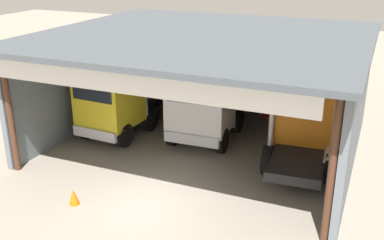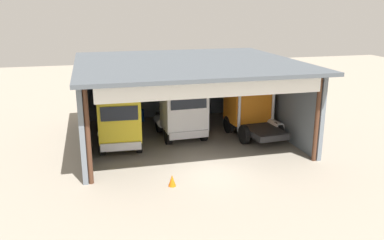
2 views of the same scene
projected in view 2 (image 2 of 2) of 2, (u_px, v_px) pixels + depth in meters
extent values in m
plane|color=gray|center=(211.00, 172.00, 20.22)|extent=(80.00, 80.00, 0.00)
cube|color=slate|center=(168.00, 85.00, 29.77)|extent=(12.18, 0.24, 4.74)
cube|color=slate|center=(83.00, 108.00, 23.22)|extent=(0.24, 10.96, 4.74)
cube|color=slate|center=(277.00, 96.00, 26.11)|extent=(0.24, 10.96, 4.74)
cube|color=#474E55|center=(187.00, 63.00, 23.52)|extent=(12.78, 11.95, 0.20)
cylinder|color=#4C2D1E|center=(88.00, 136.00, 18.32)|extent=(0.24, 0.24, 4.74)
cylinder|color=#4C2D1E|center=(317.00, 118.00, 21.09)|extent=(0.24, 0.24, 4.74)
cube|color=white|center=(215.00, 88.00, 18.64)|extent=(10.96, 0.12, 0.90)
cube|color=yellow|center=(119.00, 116.00, 22.59)|extent=(2.45, 2.43, 2.60)
cube|color=black|center=(119.00, 114.00, 21.36)|extent=(1.97, 0.17, 0.78)
cube|color=silver|center=(121.00, 147.00, 21.85)|extent=(2.21, 0.29, 0.44)
cube|color=#232326|center=(120.00, 131.00, 24.52)|extent=(1.91, 3.08, 0.36)
cylinder|color=silver|center=(137.00, 114.00, 24.08)|extent=(0.18, 0.18, 2.59)
cylinder|color=silver|center=(101.00, 115.00, 23.70)|extent=(0.18, 0.18, 2.59)
cylinder|color=silver|center=(102.00, 131.00, 24.01)|extent=(0.63, 1.23, 0.56)
cylinder|color=black|center=(139.00, 144.00, 22.77)|extent=(0.36, 1.07, 1.05)
cylinder|color=black|center=(102.00, 146.00, 22.40)|extent=(0.36, 1.07, 1.05)
cylinder|color=black|center=(137.00, 132.00, 24.75)|extent=(0.36, 1.07, 1.05)
cylinder|color=black|center=(103.00, 134.00, 24.38)|extent=(0.36, 1.07, 1.05)
cube|color=white|center=(184.00, 106.00, 24.39)|extent=(2.63, 2.26, 2.80)
cube|color=black|center=(189.00, 102.00, 23.25)|extent=(2.16, 0.15, 0.84)
cube|color=silver|center=(189.00, 135.00, 23.77)|extent=(2.41, 0.26, 0.44)
cube|color=#232326|center=(176.00, 120.00, 26.70)|extent=(2.06, 3.84, 0.36)
cylinder|color=silver|center=(196.00, 104.00, 25.90)|extent=(0.18, 0.18, 2.83)
cylinder|color=silver|center=(161.00, 106.00, 25.27)|extent=(0.18, 0.18, 2.83)
cylinder|color=silver|center=(160.00, 121.00, 26.08)|extent=(0.61, 1.22, 0.56)
cylinder|color=black|center=(203.00, 132.00, 24.76)|extent=(0.35, 1.10, 1.09)
cylinder|color=black|center=(168.00, 135.00, 24.15)|extent=(0.35, 1.10, 1.09)
cylinder|color=black|center=(192.00, 121.00, 27.06)|extent=(0.35, 1.10, 1.09)
cylinder|color=black|center=(159.00, 124.00, 26.44)|extent=(0.35, 1.10, 1.09)
cube|color=orange|center=(248.00, 103.00, 25.87)|extent=(2.73, 2.21, 2.45)
cube|color=black|center=(241.00, 93.00, 26.69)|extent=(2.19, 0.22, 0.73)
cube|color=silver|center=(240.00, 118.00, 27.20)|extent=(2.46, 0.34, 0.44)
cube|color=#232326|center=(261.00, 130.00, 24.51)|extent=(2.19, 3.57, 0.36)
cylinder|color=silver|center=(239.00, 109.00, 24.47)|extent=(0.18, 0.18, 2.89)
cylinder|color=silver|center=(273.00, 106.00, 25.18)|extent=(0.18, 0.18, 2.89)
cylinder|color=silver|center=(276.00, 125.00, 25.10)|extent=(0.65, 1.24, 0.56)
cylinder|color=black|center=(229.00, 124.00, 26.30)|extent=(0.38, 1.14, 1.12)
cylinder|color=black|center=(260.00, 121.00, 27.00)|extent=(0.38, 1.14, 1.12)
cylinder|color=black|center=(244.00, 135.00, 24.21)|extent=(0.38, 1.14, 1.12)
cylinder|color=black|center=(278.00, 131.00, 24.91)|extent=(0.38, 1.14, 1.12)
cylinder|color=#194CB2|center=(140.00, 116.00, 28.83)|extent=(0.58, 0.58, 0.88)
cube|color=red|center=(195.00, 111.00, 29.87)|extent=(0.90, 0.60, 1.00)
cone|color=orange|center=(172.00, 180.00, 18.60)|extent=(0.36, 0.36, 0.56)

